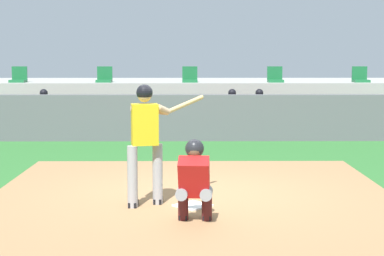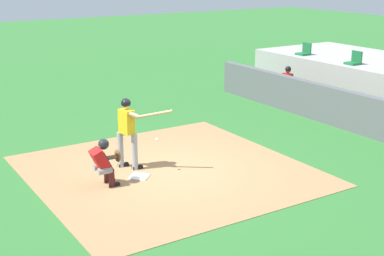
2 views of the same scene
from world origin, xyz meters
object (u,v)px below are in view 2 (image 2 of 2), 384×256
(catcher_crouched, at_px, (105,160))
(batter_at_plate, at_px, (128,129))
(dugout_player_0, at_px, (285,83))
(stadium_seat_1, at_px, (354,61))
(stadium_seat_0, at_px, (304,52))
(home_plate, at_px, (139,176))

(catcher_crouched, bearing_deg, batter_at_plate, 126.13)
(batter_at_plate, bearing_deg, catcher_crouched, -53.87)
(dugout_player_0, relative_size, stadium_seat_1, 2.71)
(catcher_crouched, xyz_separation_m, stadium_seat_1, (-2.61, 11.05, 0.93))
(dugout_player_0, xyz_separation_m, stadium_seat_0, (-1.18, 2.03, 0.86))
(stadium_seat_0, bearing_deg, stadium_seat_1, 0.00)
(home_plate, xyz_separation_m, dugout_player_0, (-4.02, 8.14, 0.65))
(batter_at_plate, distance_m, catcher_crouched, 1.24)
(catcher_crouched, height_order, stadium_seat_0, stadium_seat_0)
(dugout_player_0, bearing_deg, catcher_crouched, -65.92)
(stadium_seat_0, relative_size, stadium_seat_1, 1.00)
(dugout_player_0, bearing_deg, batter_at_plate, -67.51)
(batter_at_plate, relative_size, stadium_seat_0, 3.76)
(home_plate, relative_size, stadium_seat_0, 0.92)
(home_plate, bearing_deg, dugout_player_0, 116.27)
(dugout_player_0, bearing_deg, stadium_seat_1, 55.08)
(home_plate, height_order, stadium_seat_1, stadium_seat_1)
(batter_at_plate, relative_size, dugout_player_0, 1.39)
(catcher_crouched, distance_m, stadium_seat_1, 11.39)
(dugout_player_0, xyz_separation_m, stadium_seat_1, (1.42, 2.03, 0.86))
(batter_at_plate, bearing_deg, stadium_seat_0, 114.10)
(home_plate, distance_m, dugout_player_0, 9.11)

